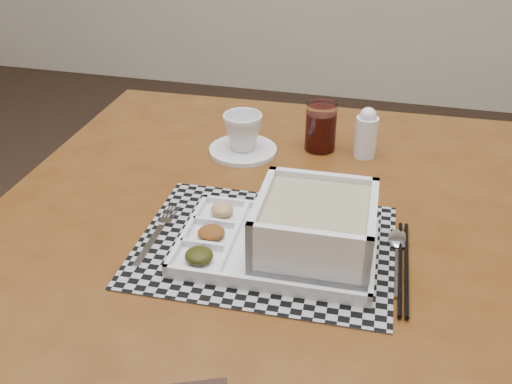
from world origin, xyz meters
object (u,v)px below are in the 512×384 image
dining_table (278,248)px  creamer_bottle (366,133)px  cup (243,132)px  juice_glass (321,129)px  serving_tray (304,232)px

dining_table → creamer_bottle: creamer_bottle is taller
dining_table → cup: 0.29m
cup → creamer_bottle: 0.27m
dining_table → juice_glass: size_ratio=10.23×
dining_table → cup: (-0.13, 0.22, 0.13)m
creamer_bottle → juice_glass: bearing=175.0°
creamer_bottle → cup: bearing=-169.1°
serving_tray → cup: 0.39m
dining_table → creamer_bottle: bearing=64.3°
serving_tray → juice_glass: size_ratio=3.04×
serving_tray → dining_table: bearing=120.9°
dining_table → juice_glass: juice_glass is taller
dining_table → juice_glass: (0.03, 0.28, 0.13)m
cup → creamer_bottle: creamer_bottle is taller
juice_glass → creamer_bottle: 0.10m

